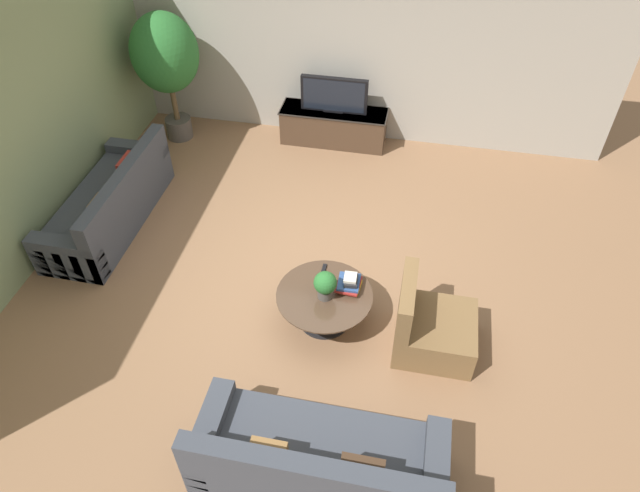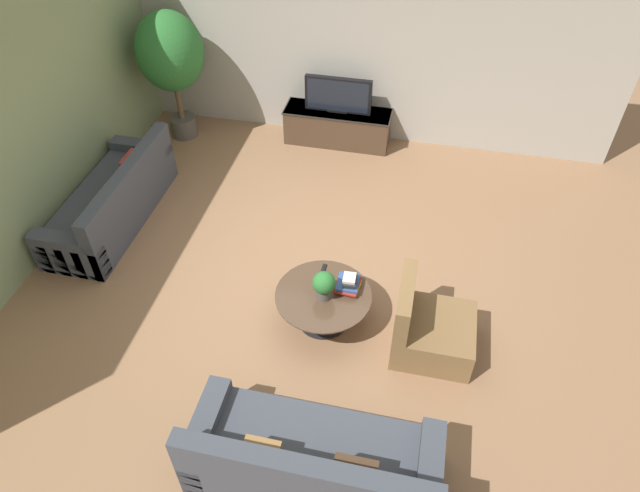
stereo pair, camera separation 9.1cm
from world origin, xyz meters
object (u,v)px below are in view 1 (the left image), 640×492
(couch_by_wall, at_px, (111,204))
(potted_plant_tabletop, at_px, (325,284))
(couch_near_entry, at_px, (318,462))
(coffee_table, at_px, (324,302))
(potted_palm_tall, at_px, (165,57))
(television, at_px, (334,95))
(armchair_wicker, at_px, (430,328))
(media_console, at_px, (334,126))

(couch_by_wall, relative_size, potted_plant_tabletop, 6.57)
(couch_near_entry, distance_m, potted_plant_tabletop, 1.76)
(coffee_table, xyz_separation_m, potted_palm_tall, (-2.89, 3.15, 1.01))
(couch_by_wall, height_order, potted_plant_tabletop, couch_by_wall)
(potted_plant_tabletop, bearing_deg, couch_by_wall, 159.86)
(coffee_table, bearing_deg, couch_by_wall, 160.20)
(television, height_order, couch_near_entry, television)
(couch_by_wall, distance_m, couch_near_entry, 4.30)
(potted_plant_tabletop, bearing_deg, armchair_wicker, -4.61)
(coffee_table, height_order, couch_near_entry, couch_near_entry)
(couch_by_wall, relative_size, armchair_wicker, 2.51)
(couch_near_entry, xyz_separation_m, armchair_wicker, (0.83, 1.62, -0.01))
(television, distance_m, armchair_wicker, 3.98)
(media_console, bearing_deg, armchair_wicker, -65.18)
(media_console, xyz_separation_m, coffee_table, (0.54, -3.47, 0.01))
(armchair_wicker, bearing_deg, coffee_table, 84.24)
(couch_near_entry, bearing_deg, couch_by_wall, -40.73)
(couch_by_wall, height_order, armchair_wicker, armchair_wicker)
(television, height_order, armchair_wicker, television)
(media_console, distance_m, couch_by_wall, 3.41)
(coffee_table, xyz_separation_m, armchair_wicker, (1.12, -0.11, -0.01))
(couch_near_entry, xyz_separation_m, potted_plant_tabletop, (-0.28, 1.71, 0.31))
(armchair_wicker, bearing_deg, television, 24.83)
(media_console, distance_m, television, 0.51)
(television, relative_size, potted_palm_tall, 0.51)
(television, height_order, couch_by_wall, television)
(coffee_table, xyz_separation_m, couch_near_entry, (0.29, -1.74, -0.00))
(couch_near_entry, bearing_deg, coffee_table, -80.56)
(armchair_wicker, height_order, potted_plant_tabletop, armchair_wicker)
(couch_near_entry, relative_size, potted_plant_tabletop, 6.36)
(potted_palm_tall, xyz_separation_m, potted_plant_tabletop, (2.90, -3.17, -0.71))
(television, relative_size, armchair_wicker, 1.13)
(media_console, height_order, potted_palm_tall, potted_palm_tall)
(television, bearing_deg, potted_palm_tall, -172.30)
(armchair_wicker, bearing_deg, potted_plant_tabletop, 85.39)
(media_console, xyz_separation_m, television, (0.00, -0.00, 0.51))
(media_console, bearing_deg, potted_plant_tabletop, -81.09)
(media_console, height_order, couch_near_entry, couch_near_entry)
(media_console, relative_size, couch_near_entry, 0.76)
(potted_palm_tall, bearing_deg, armchair_wicker, -39.08)
(coffee_table, distance_m, armchair_wicker, 1.13)
(couch_near_entry, distance_m, armchair_wicker, 1.82)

